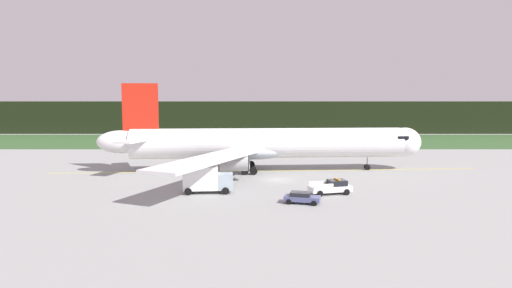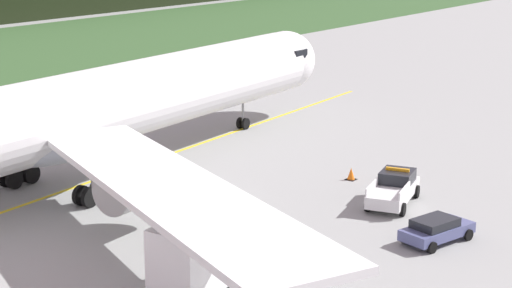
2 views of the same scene
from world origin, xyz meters
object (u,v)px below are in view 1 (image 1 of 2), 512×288
Objects in this scene: airliner at (262,144)px; ops_pickup_truck at (331,187)px; catering_truck at (206,179)px; staff_car at (301,197)px; apron_cone at (344,184)px.

airliner reaches higher than ops_pickup_truck.
catering_truck is (-15.79, 0.78, 0.90)m from ops_pickup_truck.
catering_truck is at bearing -113.96° from airliner.
apron_cone is at bearing 53.49° from staff_car.
catering_truck reaches higher than staff_car.
catering_truck reaches higher than ops_pickup_truck.
airliner reaches higher than catering_truck.
ops_pickup_truck is at bearing 48.25° from staff_car.
staff_car is at bearing -25.65° from catering_truck.
ops_pickup_truck is at bearing -63.89° from airliner.
ops_pickup_truck is 5.15m from apron_cone.
ops_pickup_truck is at bearing -2.84° from catering_truck.
catering_truck reaches higher than apron_cone.
staff_car is at bearing -131.75° from ops_pickup_truck.
airliner is 8.38× the size of catering_truck.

